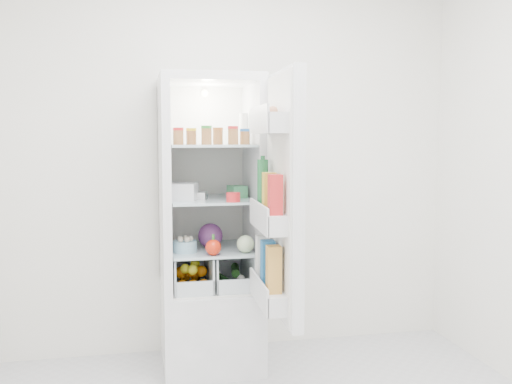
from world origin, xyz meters
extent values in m
cube|color=white|center=(0.00, 1.50, 1.30)|extent=(3.00, 0.02, 2.60)
cube|color=silver|center=(-0.20, 1.21, 0.25)|extent=(0.60, 0.60, 0.50)
cube|color=silver|center=(-0.20, 1.21, 1.77)|extent=(0.60, 0.60, 0.05)
cube|color=silver|center=(-0.20, 1.49, 1.12)|extent=(0.60, 0.05, 1.25)
cube|color=silver|center=(-0.47, 1.21, 1.12)|extent=(0.05, 0.60, 1.25)
cube|color=silver|center=(0.07, 1.21, 1.12)|extent=(0.05, 0.60, 1.25)
cube|color=white|center=(-0.20, 1.46, 1.12)|extent=(0.50, 0.01, 1.25)
sphere|color=white|center=(-0.20, 1.42, 1.71)|extent=(0.05, 0.05, 0.05)
cube|color=silver|center=(-0.20, 1.19, 0.74)|extent=(0.49, 0.53, 0.01)
cube|color=silver|center=(-0.20, 1.19, 1.05)|extent=(0.49, 0.53, 0.02)
cube|color=silver|center=(-0.20, 1.19, 1.38)|extent=(0.49, 0.53, 0.02)
cylinder|color=#B21919|center=(-0.40, 1.05, 1.43)|extent=(0.06, 0.06, 0.08)
cylinder|color=gold|center=(-0.32, 1.10, 1.43)|extent=(0.06, 0.06, 0.08)
cylinder|color=#267226|center=(-0.24, 1.02, 1.43)|extent=(0.06, 0.06, 0.08)
cylinder|color=brown|center=(-0.16, 1.12, 1.43)|extent=(0.06, 0.06, 0.08)
cylinder|color=#B21919|center=(-0.08, 1.05, 1.43)|extent=(0.06, 0.06, 0.08)
cylinder|color=#194C8C|center=(0.00, 1.10, 1.43)|extent=(0.06, 0.06, 0.08)
cylinder|color=white|center=(0.01, 1.21, 1.48)|extent=(0.07, 0.07, 0.19)
cube|color=silver|center=(-0.37, 1.12, 1.11)|extent=(0.20, 0.20, 0.10)
cylinder|color=red|center=(-0.09, 0.96, 1.08)|extent=(0.08, 0.08, 0.05)
cube|color=silver|center=(-0.31, 1.19, 1.08)|extent=(0.19, 0.17, 0.04)
cube|color=#41905A|center=(-0.03, 1.20, 1.09)|extent=(0.11, 0.14, 0.07)
sphere|color=#561D51|center=(-0.20, 1.20, 0.82)|extent=(0.15, 0.15, 0.15)
sphere|color=red|center=(-0.21, 0.97, 0.79)|extent=(0.09, 0.09, 0.09)
cylinder|color=#97CAE1|center=(-0.36, 1.10, 0.78)|extent=(0.19, 0.19, 0.07)
sphere|color=beige|center=(-0.02, 1.01, 0.80)|extent=(0.10, 0.10, 0.10)
sphere|color=orange|center=(-0.39, 1.06, 0.55)|extent=(0.07, 0.07, 0.07)
sphere|color=orange|center=(-0.32, 1.06, 0.55)|extent=(0.07, 0.07, 0.07)
sphere|color=orange|center=(-0.26, 1.06, 0.55)|extent=(0.07, 0.07, 0.07)
sphere|color=orange|center=(-0.39, 1.19, 0.61)|extent=(0.07, 0.07, 0.07)
sphere|color=orange|center=(-0.32, 1.19, 0.61)|extent=(0.07, 0.07, 0.07)
sphere|color=orange|center=(-0.26, 1.19, 0.61)|extent=(0.07, 0.07, 0.07)
sphere|color=orange|center=(-0.35, 1.31, 0.55)|extent=(0.07, 0.07, 0.07)
sphere|color=orange|center=(-0.28, 1.31, 0.55)|extent=(0.07, 0.07, 0.07)
sphere|color=yellow|center=(-0.36, 1.12, 0.64)|extent=(0.06, 0.06, 0.06)
sphere|color=yellow|center=(-0.29, 1.24, 0.64)|extent=(0.06, 0.06, 0.06)
sphere|color=yellow|center=(-0.32, 1.08, 0.64)|extent=(0.06, 0.06, 0.06)
cylinder|color=#1F4818|center=(-0.12, 1.19, 0.54)|extent=(0.09, 0.21, 0.05)
cylinder|color=#1F4818|center=(-0.04, 1.24, 0.59)|extent=(0.08, 0.21, 0.05)
sphere|color=white|center=(-0.08, 1.06, 0.54)|extent=(0.05, 0.05, 0.05)
sphere|color=white|center=(-0.03, 1.08, 0.57)|extent=(0.05, 0.05, 0.05)
cube|color=silver|center=(0.12, 0.61, 1.12)|extent=(0.08, 0.60, 1.30)
cube|color=white|center=(0.09, 0.61, 1.12)|extent=(0.03, 0.56, 1.26)
cube|color=silver|center=(0.04, 0.61, 1.50)|extent=(0.13, 0.50, 0.10)
cube|color=silver|center=(0.04, 0.61, 1.00)|extent=(0.13, 0.50, 0.10)
cube|color=silver|center=(0.04, 0.61, 0.60)|extent=(0.13, 0.50, 0.10)
sphere|color=#9E6447|center=(0.03, 0.49, 1.56)|extent=(0.05, 0.05, 0.05)
sphere|color=#9E6447|center=(0.03, 0.57, 1.56)|extent=(0.05, 0.05, 0.05)
sphere|color=#9E6447|center=(0.03, 0.65, 1.56)|extent=(0.05, 0.05, 0.05)
sphere|color=#9E6447|center=(0.03, 0.73, 1.56)|extent=(0.05, 0.05, 0.05)
sphere|color=#9E6447|center=(0.04, 0.81, 1.56)|extent=(0.05, 0.05, 0.05)
cylinder|color=#1B5F30|center=(0.03, 0.76, 1.18)|extent=(0.06, 0.06, 0.26)
cube|color=gold|center=(0.03, 0.58, 1.15)|extent=(0.07, 0.07, 0.20)
cube|color=red|center=(0.02, 0.43, 1.15)|extent=(0.07, 0.07, 0.20)
cube|color=white|center=(0.03, 0.76, 0.77)|extent=(0.07, 0.07, 0.24)
cube|color=#236DB0|center=(0.03, 0.61, 0.77)|extent=(0.07, 0.07, 0.24)
cube|color=gold|center=(0.03, 0.46, 0.77)|extent=(0.07, 0.07, 0.24)
camera|label=1|loc=(-0.64, -2.26, 1.43)|focal=40.00mm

